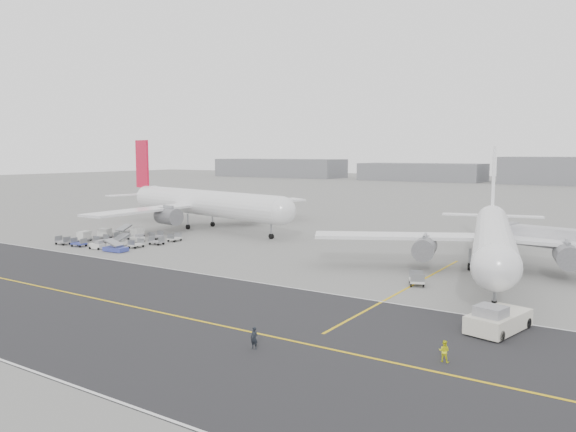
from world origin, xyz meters
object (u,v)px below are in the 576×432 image
Objects in this scene: ground_crew_a at (254,338)px; airliner_b at (493,236)px; pushback_tug at (498,320)px; ground_crew_b at (444,351)px; airliner_a at (201,202)px; jet_bridge at (564,241)px.

airliner_b is at bearing 75.12° from ground_crew_a.
pushback_tug is 5.39× the size of ground_crew_b.
airliner_a is at bearing 132.39° from ground_crew_a.
ground_crew_a is at bearing -122.66° from airliner_a.
airliner_a reaches higher than pushback_tug.
jet_bridge reaches higher than ground_crew_b.
ground_crew_b is (67.27, -47.91, -4.59)m from airliner_a.
airliner_b is 2.97× the size of jet_bridge.
airliner_a is 31.95× the size of ground_crew_b.
airliner_a is 1.12× the size of airliner_b.
pushback_tug is at bearing -89.60° from airliner_b.
jet_bridge is 48.83m from ground_crew_a.
ground_crew_b is (13.70, 5.58, -0.07)m from ground_crew_a.
airliner_a is 75.83m from ground_crew_a.
ground_crew_b is at bearing -86.55° from pushback_tug.
jet_bridge is 9.57× the size of ground_crew_b.
airliner_b is 9.21m from jet_bridge.
ground_crew_b is (-3.12, -40.14, -3.36)m from jet_bridge.
airliner_b is at bearing -137.40° from jet_bridge.
ground_crew_a is (53.57, -53.48, -4.53)m from airliner_a.
jet_bridge is (1.45, 30.36, 3.15)m from pushback_tug.
airliner_a is 70.83m from jet_bridge.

